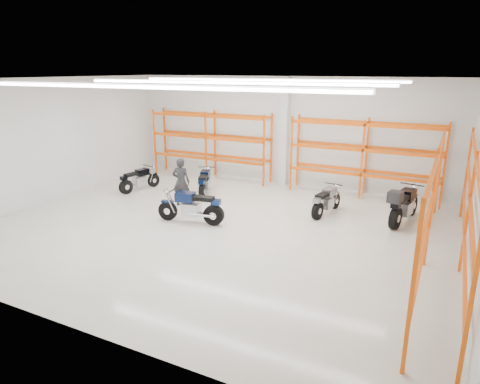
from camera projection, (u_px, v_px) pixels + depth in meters
The scene contains 12 objects.
ground at pixel (216, 227), 13.48m from camera, with size 14.00×14.00×0.00m, color beige.
room_shell at pixel (215, 122), 12.59m from camera, with size 14.02×12.02×4.51m.
motorcycle_main at pixel (193, 208), 13.66m from camera, with size 2.24×0.75×1.11m.
motorcycle_back_a at pixel (138, 180), 17.31m from camera, with size 0.78×1.93×0.96m.
motorcycle_back_b at pixel (204, 183), 16.81m from camera, with size 0.95×1.93×1.00m.
motorcycle_back_c at pixel (326, 202), 14.48m from camera, with size 0.72×1.97×0.97m.
motorcycle_back_d at pixel (403, 206), 13.59m from camera, with size 0.94×2.44×1.26m.
standing_man at pixel (181, 182), 15.35m from camera, with size 0.64×0.42×1.75m, color black.
structural_column at pixel (284, 132), 17.85m from camera, with size 0.32×0.32×4.50m, color white.
pallet_racking_back_left at pixel (210, 138), 19.15m from camera, with size 5.67×0.87×3.00m.
pallet_racking_back_right at pixel (365, 151), 16.22m from camera, with size 5.67×0.87×3.00m.
pallet_racking_side at pixel (451, 199), 10.18m from camera, with size 0.87×9.07×3.00m.
Camera 1 is at (6.35, -10.96, 4.79)m, focal length 32.00 mm.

